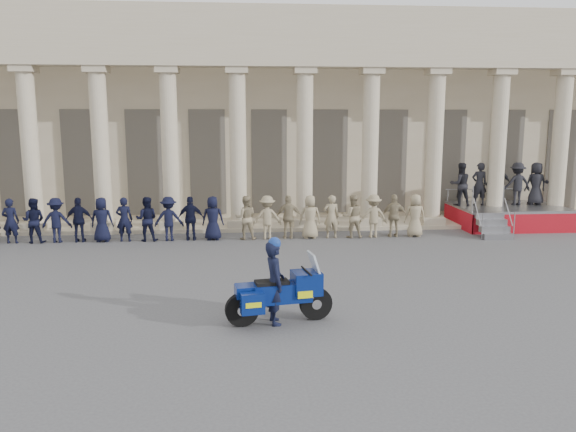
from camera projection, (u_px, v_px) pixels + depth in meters
The scene contains 6 objects.
ground at pixel (287, 289), 14.50m from camera, with size 90.00×90.00×0.00m, color #464649.
building at pixel (265, 116), 28.21m from camera, with size 40.00×12.50×9.00m.
officer_rank at pixel (155, 219), 20.18m from camera, with size 20.11×0.61×1.61m.
reviewing_stand at pixel (510, 191), 22.87m from camera, with size 4.85×4.08×2.61m.
motorcycle at pixel (280, 293), 12.03m from camera, with size 2.35×1.10×1.52m.
rider at pixel (274, 281), 11.95m from camera, with size 0.54×0.72×1.90m.
Camera 1 is at (-1.07, -13.92, 4.34)m, focal length 35.00 mm.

